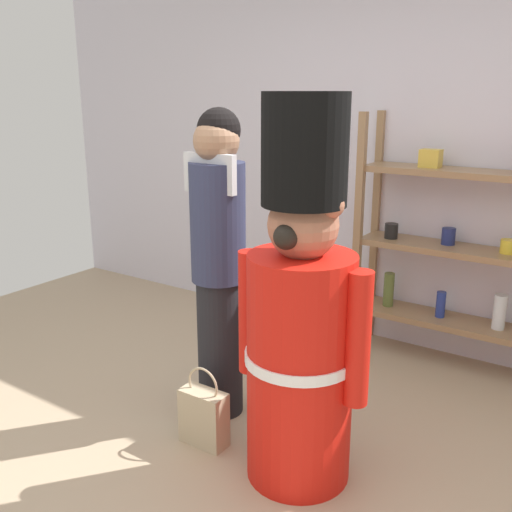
# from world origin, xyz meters

# --- Properties ---
(ground_plane) EXTENTS (6.40, 6.40, 0.00)m
(ground_plane) POSITION_xyz_m (0.00, 0.00, 0.00)
(ground_plane) COLOR tan
(back_wall) EXTENTS (6.40, 0.12, 2.60)m
(back_wall) POSITION_xyz_m (0.00, 2.20, 1.30)
(back_wall) COLOR silver
(back_wall) RESTS_ON ground_plane
(merchandise_shelf) EXTENTS (1.52, 0.35, 1.64)m
(merchandise_shelf) POSITION_xyz_m (0.61, 1.98, 0.80)
(merchandise_shelf) COLOR #93704C
(merchandise_shelf) RESTS_ON ground_plane
(teddy_bear_guard) EXTENTS (0.66, 0.50, 1.77)m
(teddy_bear_guard) POSITION_xyz_m (0.25, 0.40, 0.77)
(teddy_bear_guard) COLOR red
(teddy_bear_guard) RESTS_ON ground_plane
(person_shopper) EXTENTS (0.31, 0.29, 1.69)m
(person_shopper) POSITION_xyz_m (-0.40, 0.65, 0.93)
(person_shopper) COLOR black
(person_shopper) RESTS_ON ground_plane
(shopping_bag) EXTENTS (0.25, 0.12, 0.43)m
(shopping_bag) POSITION_xyz_m (-0.27, 0.34, 0.16)
(shopping_bag) COLOR #C1AD89
(shopping_bag) RESTS_ON ground_plane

